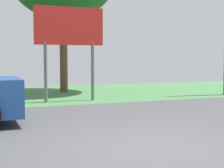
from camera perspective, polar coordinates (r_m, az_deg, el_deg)
name	(u,v)px	position (r m, az deg, el deg)	size (l,w,h in m)	color
ground_plane	(96,122)	(9.08, -2.68, -6.31)	(40.00, 22.00, 0.20)	#4C4C4F
roadside_billboard	(69,33)	(12.99, -7.05, 8.38)	(2.60, 0.12, 3.50)	slate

